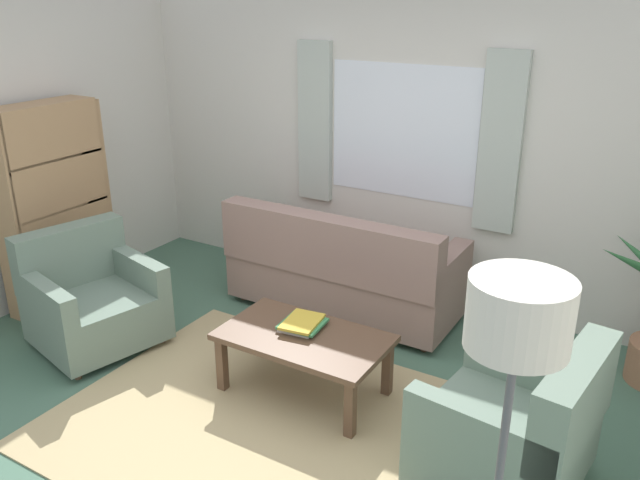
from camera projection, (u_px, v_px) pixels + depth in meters
name	position (u px, v px, depth m)	size (l,w,h in m)	color
ground_plane	(250.00, 418.00, 4.14)	(6.24, 6.24, 0.00)	#476B56
wall_back	(405.00, 148.00, 5.48)	(5.32, 0.12, 2.60)	silver
window_with_curtains	(401.00, 132.00, 5.36)	(1.98, 0.07, 1.40)	white
area_rug	(250.00, 417.00, 4.14)	(2.31, 2.07, 0.01)	tan
couch	(341.00, 272.00, 5.37)	(1.90, 0.82, 0.92)	gray
armchair_left	(91.00, 300.00, 4.91)	(1.00, 1.01, 0.88)	slate
armchair_right	(516.00, 429.00, 3.47)	(0.91, 0.93, 0.88)	slate
coffee_table	(304.00, 343.00, 4.27)	(1.10, 0.64, 0.44)	brown
book_stack_on_table	(302.00, 324.00, 4.33)	(0.29, 0.33, 0.06)	beige
bookshelf	(61.00, 216.00, 5.43)	(0.30, 0.94, 1.72)	#A87F56
standing_lamp	(514.00, 356.00, 2.10)	(0.34, 0.34, 1.72)	#4C4C51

